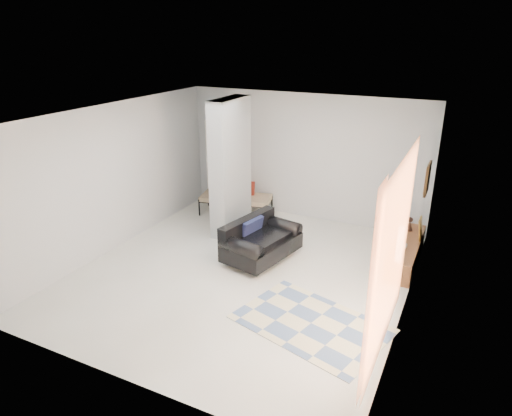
% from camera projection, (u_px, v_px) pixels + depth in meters
% --- Properties ---
extents(floor, '(6.00, 6.00, 0.00)m').
position_uv_depth(floor, '(243.00, 273.00, 8.12)').
color(floor, beige).
rests_on(floor, ground).
extents(ceiling, '(6.00, 6.00, 0.00)m').
position_uv_depth(ceiling, '(241.00, 115.00, 7.10)').
color(ceiling, white).
rests_on(ceiling, wall_back).
extents(wall_back, '(6.00, 0.00, 6.00)m').
position_uv_depth(wall_back, '(304.00, 157.00, 10.12)').
color(wall_back, silver).
rests_on(wall_back, ground).
extents(wall_front, '(6.00, 0.00, 6.00)m').
position_uv_depth(wall_front, '(118.00, 283.00, 5.09)').
color(wall_front, silver).
rests_on(wall_front, ground).
extents(wall_left, '(0.00, 6.00, 6.00)m').
position_uv_depth(wall_left, '(115.00, 178.00, 8.73)').
color(wall_left, silver).
rests_on(wall_left, ground).
extents(wall_right, '(0.00, 6.00, 6.00)m').
position_uv_depth(wall_right, '(413.00, 228.00, 6.49)').
color(wall_right, silver).
rests_on(wall_right, ground).
extents(partition_column, '(0.35, 1.20, 2.80)m').
position_uv_depth(partition_column, '(231.00, 167.00, 9.40)').
color(partition_column, '#9CA0A2').
rests_on(partition_column, floor).
extents(hallway_door, '(0.85, 0.06, 2.04)m').
position_uv_depth(hallway_door, '(222.00, 163.00, 11.08)').
color(hallway_door, white).
rests_on(hallway_door, floor).
extents(curtain, '(0.00, 2.55, 2.55)m').
position_uv_depth(curtain, '(393.00, 258.00, 5.54)').
color(curtain, orange).
rests_on(curtain, wall_right).
extents(wall_art, '(0.04, 0.45, 0.55)m').
position_uv_depth(wall_art, '(428.00, 179.00, 7.83)').
color(wall_art, '#3B2310').
rests_on(wall_art, wall_right).
extents(media_console, '(0.45, 1.92, 0.80)m').
position_uv_depth(media_console, '(406.00, 252.00, 8.44)').
color(media_console, brown).
rests_on(media_console, floor).
extents(loveseat, '(1.17, 1.65, 0.76)m').
position_uv_depth(loveseat, '(259.00, 241.00, 8.53)').
color(loveseat, silver).
rests_on(loveseat, floor).
extents(daybed, '(1.73, 1.01, 0.77)m').
position_uv_depth(daybed, '(235.00, 196.00, 10.64)').
color(daybed, black).
rests_on(daybed, floor).
extents(area_rug, '(2.42, 1.93, 0.01)m').
position_uv_depth(area_rug, '(311.00, 323.00, 6.71)').
color(area_rug, beige).
rests_on(area_rug, floor).
extents(cylinder_lamp, '(0.12, 0.12, 0.63)m').
position_uv_depth(cylinder_lamp, '(400.00, 244.00, 7.57)').
color(cylinder_lamp, white).
rests_on(cylinder_lamp, media_console).
extents(bronze_figurine, '(0.14, 0.14, 0.27)m').
position_uv_depth(bronze_figurine, '(410.00, 224.00, 8.82)').
color(bronze_figurine, '#311D16').
rests_on(bronze_figurine, media_console).
extents(vase, '(0.22, 0.22, 0.21)m').
position_uv_depth(vase, '(402.00, 244.00, 8.08)').
color(vase, silver).
rests_on(vase, media_console).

